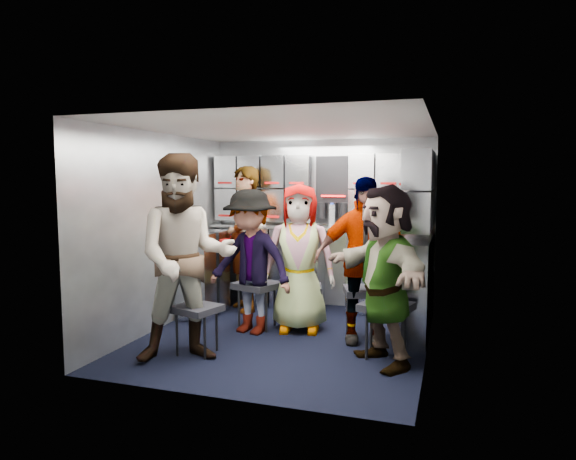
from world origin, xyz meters
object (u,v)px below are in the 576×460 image
(attendant_standing, at_px, (245,239))
(attendant_arc_a, at_px, (186,258))
(jump_seat_center, at_px, (304,290))
(attendant_arc_b, at_px, (250,262))
(jump_seat_near_left, at_px, (197,311))
(jump_seat_mid_left, at_px, (257,288))
(attendant_arc_e, at_px, (385,275))
(jump_seat_near_right, at_px, (386,309))
(attendant_arc_d, at_px, (363,260))
(attendant_arc_c, at_px, (299,258))
(jump_seat_mid_right, at_px, (366,294))

(attendant_standing, relative_size, attendant_arc_a, 0.96)
(jump_seat_center, relative_size, attendant_arc_b, 0.31)
(jump_seat_near_left, xyz_separation_m, attendant_arc_a, (0.00, -0.18, 0.52))
(jump_seat_mid_left, distance_m, attendant_arc_e, 1.64)
(jump_seat_center, height_order, jump_seat_near_right, jump_seat_near_right)
(attendant_standing, distance_m, attendant_arc_e, 2.31)
(jump_seat_near_left, bearing_deg, attendant_arc_a, -90.00)
(attendant_arc_d, bearing_deg, attendant_standing, 141.99)
(attendant_arc_c, bearing_deg, attendant_arc_e, -48.09)
(jump_seat_near_left, bearing_deg, attendant_arc_d, 30.79)
(attendant_arc_c, bearing_deg, jump_seat_mid_left, 174.75)
(jump_seat_center, distance_m, attendant_arc_e, 1.40)
(attendant_standing, relative_size, attendant_arc_b, 1.17)
(jump_seat_near_left, xyz_separation_m, jump_seat_near_right, (1.67, 0.45, 0.04))
(jump_seat_center, bearing_deg, attendant_arc_d, -26.45)
(attendant_standing, bearing_deg, jump_seat_mid_right, 28.04)
(jump_seat_center, bearing_deg, attendant_arc_a, -116.77)
(jump_seat_mid_right, distance_m, attendant_arc_b, 1.23)
(jump_seat_mid_left, xyz_separation_m, attendant_arc_b, (-0.00, -0.18, 0.31))
(jump_seat_near_left, bearing_deg, attendant_arc_b, 73.79)
(jump_seat_near_right, height_order, attendant_arc_a, attendant_arc_a)
(jump_seat_mid_left, relative_size, attendant_arc_d, 0.32)
(jump_seat_mid_left, xyz_separation_m, attendant_arc_a, (-0.22, -1.13, 0.48))
(jump_seat_mid_left, distance_m, attendant_arc_c, 0.58)
(attendant_arc_a, bearing_deg, attendant_arc_b, 46.42)
(jump_seat_near_left, height_order, attendant_arc_c, attendant_arc_c)
(jump_seat_near_right, bearing_deg, jump_seat_mid_left, 161.05)
(jump_seat_mid_right, xyz_separation_m, attendant_arc_a, (-1.39, -1.19, 0.47))
(attendant_arc_a, bearing_deg, jump_seat_center, 32.90)
(attendant_arc_d, height_order, attendant_arc_e, attendant_arc_d)
(attendant_arc_c, bearing_deg, jump_seat_mid_right, -10.82)
(jump_seat_center, xyz_separation_m, jump_seat_near_right, (0.99, -0.73, 0.04))
(jump_seat_center, height_order, attendant_arc_e, attendant_arc_e)
(jump_seat_mid_left, distance_m, jump_seat_mid_right, 1.17)
(attendant_standing, bearing_deg, jump_seat_center, 22.65)
(attendant_standing, distance_m, attendant_arc_c, 1.08)
(attendant_arc_d, bearing_deg, jump_seat_near_left, -160.82)
(jump_seat_mid_right, bearing_deg, jump_seat_center, 166.41)
(jump_seat_near_left, xyz_separation_m, attendant_standing, (-0.20, 1.62, 0.48))
(jump_seat_near_right, bearing_deg, jump_seat_center, 143.53)
(jump_seat_near_right, bearing_deg, attendant_arc_d, 126.71)
(jump_seat_mid_left, bearing_deg, attendant_arc_c, 6.38)
(jump_seat_mid_left, height_order, jump_seat_center, jump_seat_mid_left)
(jump_seat_mid_left, height_order, attendant_standing, attendant_standing)
(jump_seat_near_right, xyz_separation_m, attendant_arc_b, (-1.45, 0.32, 0.31))
(jump_seat_near_left, distance_m, attendant_arc_d, 1.67)
(attendant_arc_d, bearing_deg, jump_seat_mid_left, 162.58)
(jump_seat_mid_right, bearing_deg, attendant_arc_b, -168.30)
(attendant_arc_e, bearing_deg, attendant_arc_c, -164.34)
(jump_seat_center, xyz_separation_m, attendant_arc_c, (0.00, -0.18, 0.38))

